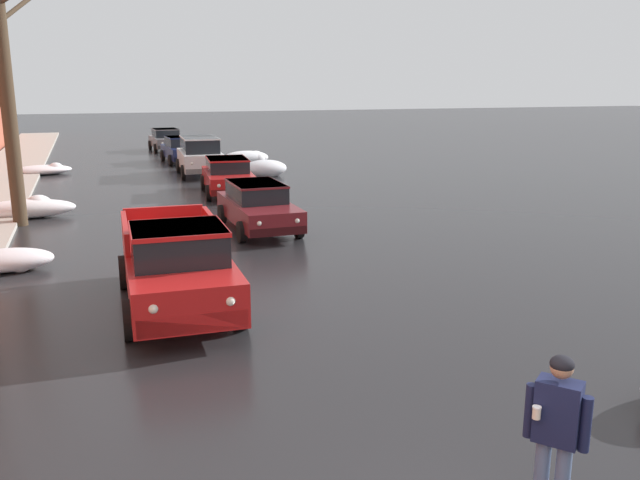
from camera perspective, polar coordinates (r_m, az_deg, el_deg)
snow_bank_near_corner_left at (r=34.53m, az=-22.78°, el=5.65°), size 2.62×1.43×0.57m
snow_bank_along_left_kerb at (r=35.83m, az=-6.20°, el=7.09°), size 2.49×1.14×0.77m
snow_bank_mid_block_left at (r=16.93m, az=-25.41°, el=-1.62°), size 2.06×0.97×0.54m
snow_bank_near_corner_right at (r=31.06m, az=-4.84°, el=6.17°), size 2.09×1.24×0.81m
snow_bank_along_right_kerb at (r=23.44m, az=-23.96°, el=2.53°), size 3.07×0.97×0.73m
bare_tree_mid_block at (r=22.00m, az=-25.59°, el=10.97°), size 3.68×2.67×7.31m
pickup_truck_red_approaching_near_lane at (r=12.95m, az=-12.33°, el=-2.11°), size 2.24×5.21×1.76m
sedan_maroon_parked_kerbside_close at (r=19.64m, az=-5.43°, el=3.01°), size 1.85×4.38×1.42m
sedan_red_parked_kerbside_mid at (r=26.32m, az=-7.99°, el=5.59°), size 2.27×4.51×1.42m
suv_white_parked_far_down_block at (r=31.99m, az=-10.38°, el=7.30°), size 2.21×4.35×1.82m
sedan_darkblue_queued_behind_truck at (r=37.49m, az=-11.94°, el=7.74°), size 2.02×4.27×1.42m
sedan_grey_at_far_intersection at (r=44.35m, az=-13.21°, el=8.51°), size 2.06×4.17×1.42m
pedestrian_with_coffee at (r=7.04m, az=19.82°, el=-14.87°), size 0.54×0.56×1.76m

